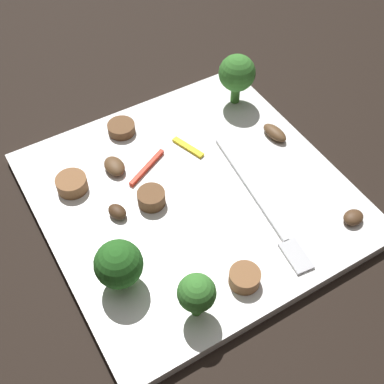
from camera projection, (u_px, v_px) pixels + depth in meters
The scene contains 16 objects.
ground_plane at pixel (192, 200), 0.52m from camera, with size 1.40×1.40×0.00m, color black.
plate at pixel (192, 196), 0.52m from camera, with size 0.29×0.29×0.01m, color white.
fork at pixel (265, 209), 0.50m from camera, with size 0.18×0.03×0.00m.
broccoli_floret_0 at pixel (237, 74), 0.57m from camera, with size 0.04×0.04×0.06m.
broccoli_floret_1 at pixel (119, 264), 0.43m from camera, with size 0.04×0.04×0.05m.
broccoli_floret_2 at pixel (197, 294), 0.41m from camera, with size 0.03×0.03×0.05m.
sausage_slice_0 at pixel (121, 128), 0.56m from camera, with size 0.03×0.03×0.01m, color brown.
sausage_slice_1 at pixel (72, 184), 0.51m from camera, with size 0.03×0.03×0.01m, color brown.
sausage_slice_2 at pixel (245, 278), 0.44m from camera, with size 0.03×0.03×0.01m, color brown.
sausage_slice_3 at pixel (151, 198), 0.50m from camera, with size 0.03×0.03×0.02m, color brown.
mushroom_0 at pixel (117, 212), 0.49m from camera, with size 0.02×0.01×0.01m, color #422B19.
mushroom_1 at pixel (114, 166), 0.53m from camera, with size 0.03×0.02×0.01m, color brown.
mushroom_2 at pixel (353, 217), 0.49m from camera, with size 0.02×0.02×0.01m, color #4C331E.
mushroom_3 at pixel (275, 133), 0.56m from camera, with size 0.03×0.02×0.01m, color brown.
pepper_strip_0 at pixel (147, 167), 0.53m from camera, with size 0.06×0.00×0.00m, color red.
pepper_strip_1 at pixel (188, 147), 0.55m from camera, with size 0.04×0.01×0.00m, color yellow.
Camera 1 is at (0.28, -0.17, 0.41)m, focal length 47.68 mm.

